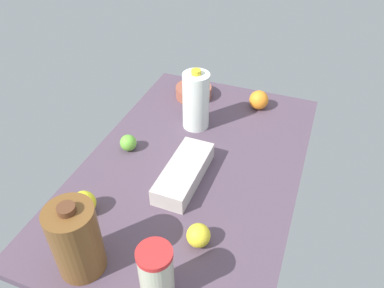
# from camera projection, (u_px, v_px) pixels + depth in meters

# --- Properties ---
(countertop) EXTENTS (1.20, 0.76, 0.03)m
(countertop) POSITION_uv_depth(u_px,v_px,m) (192.00, 168.00, 1.37)
(countertop) COLOR #524052
(countertop) RESTS_ON ground
(mixing_bowl) EXTENTS (0.16, 0.16, 0.05)m
(mixing_bowl) POSITION_uv_depth(u_px,v_px,m) (194.00, 92.00, 1.71)
(mixing_bowl) COLOR #A0533F
(mixing_bowl) RESTS_ON countertop
(egg_carton) EXTENTS (0.30, 0.12, 0.06)m
(egg_carton) POSITION_uv_depth(u_px,v_px,m) (185.00, 173.00, 1.28)
(egg_carton) COLOR beige
(egg_carton) RESTS_ON countertop
(tumbler_cup) EXTENTS (0.09, 0.09, 0.18)m
(tumbler_cup) POSITION_uv_depth(u_px,v_px,m) (156.00, 273.00, 0.92)
(tumbler_cup) COLOR beige
(tumbler_cup) RESTS_ON countertop
(chocolate_milk_jug) EXTENTS (0.13, 0.13, 0.24)m
(chocolate_milk_jug) POSITION_uv_depth(u_px,v_px,m) (76.00, 240.00, 0.97)
(chocolate_milk_jug) COLOR brown
(chocolate_milk_jug) RESTS_ON countertop
(milk_jug) EXTENTS (0.11, 0.11, 0.25)m
(milk_jug) POSITION_uv_depth(u_px,v_px,m) (196.00, 101.00, 1.48)
(milk_jug) COLOR white
(milk_jug) RESTS_ON countertop
(orange_far_back) EXTENTS (0.08, 0.08, 0.08)m
(orange_far_back) POSITION_uv_depth(u_px,v_px,m) (259.00, 100.00, 1.62)
(orange_far_back) COLOR orange
(orange_far_back) RESTS_ON countertop
(lime_beside_bowl) EXTENTS (0.06, 0.06, 0.06)m
(lime_beside_bowl) POSITION_uv_depth(u_px,v_px,m) (129.00, 142.00, 1.41)
(lime_beside_bowl) COLOR #69B63A
(lime_beside_bowl) RESTS_ON countertop
(lemon_loose) EXTENTS (0.07, 0.07, 0.07)m
(lemon_loose) POSITION_uv_depth(u_px,v_px,m) (198.00, 235.00, 1.07)
(lemon_loose) COLOR yellow
(lemon_loose) RESTS_ON countertop
(lemon_near_front) EXTENTS (0.08, 0.08, 0.08)m
(lemon_near_front) POSITION_uv_depth(u_px,v_px,m) (84.00, 203.00, 1.17)
(lemon_near_front) COLOR yellow
(lemon_near_front) RESTS_ON countertop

